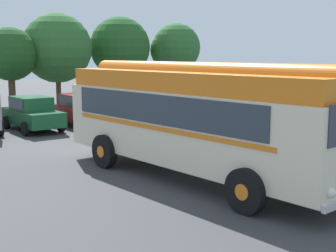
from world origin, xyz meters
The scene contains 8 objects.
ground_plane centered at (0.00, 0.00, 0.00)m, with size 120.00×120.00×0.00m, color #3D3D3F.
vintage_bus centered at (-0.87, 0.90, 1.89)m, with size 4.12×10.36×3.49m.
car_near_left centered at (-2.57, 12.48, 0.85)m, with size 2.28×4.35×1.66m.
car_mid_left centered at (-0.03, 12.50, 0.85)m, with size 2.22×4.33×1.66m.
tree_centre centered at (-2.20, 18.01, 3.66)m, with size 3.14×3.14×5.30m.
tree_right_of_centre centered at (0.65, 18.52, 4.06)m, with size 4.35×4.35×6.27m.
tree_far_right centered at (5.19, 18.90, 4.21)m, with size 4.12×4.12×6.26m.
tree_extra_right centered at (9.27, 18.34, 4.14)m, with size 3.59×3.45×5.93m.
Camera 1 is at (-8.65, -10.44, 3.70)m, focal length 50.00 mm.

